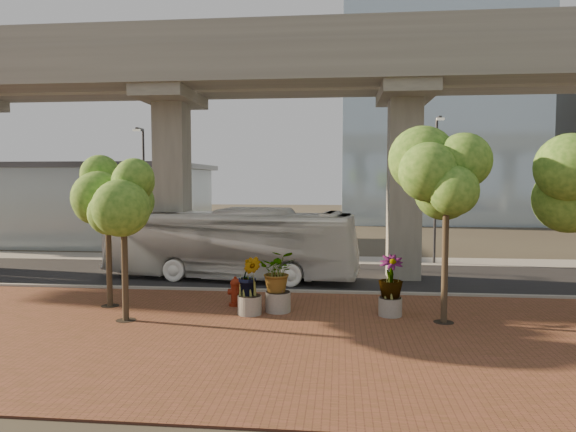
# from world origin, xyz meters

# --- Properties ---
(ground) EXTENTS (160.00, 160.00, 0.00)m
(ground) POSITION_xyz_m (0.00, 0.00, 0.00)
(ground) COLOR #3B352B
(ground) RESTS_ON ground
(brick_plaza) EXTENTS (70.00, 13.00, 0.06)m
(brick_plaza) POSITION_xyz_m (0.00, -8.00, 0.03)
(brick_plaza) COLOR brown
(brick_plaza) RESTS_ON ground
(asphalt_road) EXTENTS (90.00, 8.00, 0.04)m
(asphalt_road) POSITION_xyz_m (0.00, 2.00, 0.02)
(asphalt_road) COLOR black
(asphalt_road) RESTS_ON ground
(curb_strip) EXTENTS (70.00, 0.25, 0.16)m
(curb_strip) POSITION_xyz_m (0.00, -2.00, 0.08)
(curb_strip) COLOR #98958E
(curb_strip) RESTS_ON ground
(far_sidewalk) EXTENTS (90.00, 3.00, 0.06)m
(far_sidewalk) POSITION_xyz_m (0.00, 7.50, 0.03)
(far_sidewalk) COLOR #98958E
(far_sidewalk) RESTS_ON ground
(transit_viaduct) EXTENTS (72.00, 5.60, 12.40)m
(transit_viaduct) POSITION_xyz_m (0.00, 2.00, 7.29)
(transit_viaduct) COLOR gray
(transit_viaduct) RESTS_ON ground
(station_pavilion) EXTENTS (23.00, 13.00, 6.30)m
(station_pavilion) POSITION_xyz_m (-20.00, 16.00, 3.22)
(station_pavilion) COLOR #A8B8C0
(station_pavilion) RESTS_ON ground
(transit_bus) EXTENTS (13.03, 4.41, 3.56)m
(transit_bus) POSITION_xyz_m (-2.69, 0.94, 1.78)
(transit_bus) COLOR white
(transit_bus) RESTS_ON ground
(fire_hydrant) EXTENTS (0.58, 0.52, 1.16)m
(fire_hydrant) POSITION_xyz_m (-1.29, -4.68, 0.62)
(fire_hydrant) COLOR maroon
(fire_hydrant) RESTS_ON ground
(planter_front) EXTENTS (2.12, 2.12, 2.33)m
(planter_front) POSITION_xyz_m (0.50, -5.40, 1.48)
(planter_front) COLOR #9B968C
(planter_front) RESTS_ON ground
(planter_right) EXTENTS (2.08, 2.08, 2.22)m
(planter_right) POSITION_xyz_m (4.65, -5.58, 1.41)
(planter_right) COLOR gray
(planter_right) RESTS_ON ground
(planter_left) EXTENTS (1.97, 1.97, 2.17)m
(planter_left) POSITION_xyz_m (-0.50, -5.90, 1.38)
(planter_left) COLOR #9F9A8F
(planter_left) RESTS_ON ground
(street_tree_far_west) EXTENTS (3.27, 3.27, 5.90)m
(street_tree_far_west) POSITION_xyz_m (-6.19, -5.22, 4.45)
(street_tree_far_west) COLOR #4D3D2C
(street_tree_far_west) RESTS_ON ground
(street_tree_near_west) EXTENTS (3.20, 3.20, 5.70)m
(street_tree_near_west) POSITION_xyz_m (-4.70, -7.16, 4.28)
(street_tree_near_west) COLOR #4D3D2C
(street_tree_near_west) RESTS_ON ground
(street_tree_near_east) EXTENTS (3.73, 3.73, 6.58)m
(street_tree_near_east) POSITION_xyz_m (6.42, -6.28, 4.92)
(street_tree_near_east) COLOR #4D3D2C
(street_tree_near_east) RESTS_ON ground
(streetlamp_west) EXTENTS (0.40, 1.18, 8.12)m
(streetlamp_west) POSITION_xyz_m (-9.32, 6.37, 4.74)
(streetlamp_west) COLOR #2B2A2F
(streetlamp_west) RESTS_ON ground
(streetlamp_east) EXTENTS (0.43, 1.25, 8.62)m
(streetlamp_east) POSITION_xyz_m (8.43, 6.80, 5.03)
(streetlamp_east) COLOR #303035
(streetlamp_east) RESTS_ON ground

